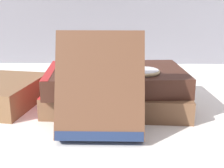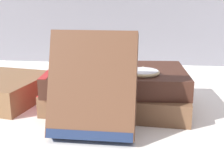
% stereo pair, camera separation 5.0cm
% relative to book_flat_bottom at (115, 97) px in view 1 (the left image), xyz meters
% --- Properties ---
extents(ground_plane, '(3.00, 3.00, 0.00)m').
position_rel_book_flat_bottom_xyz_m(ground_plane, '(-0.00, -0.06, -0.02)').
color(ground_plane, white).
extents(book_flat_bottom, '(0.24, 0.17, 0.04)m').
position_rel_book_flat_bottom_xyz_m(book_flat_bottom, '(0.00, 0.00, 0.00)').
color(book_flat_bottom, brown).
rests_on(book_flat_bottom, ground_plane).
extents(book_flat_top, '(0.23, 0.16, 0.03)m').
position_rel_book_flat_bottom_xyz_m(book_flat_top, '(-0.00, -0.00, 0.03)').
color(book_flat_top, '#422319').
rests_on(book_flat_top, book_flat_bottom).
extents(book_leaning_front, '(0.11, 0.07, 0.14)m').
position_rel_book_flat_bottom_xyz_m(book_leaning_front, '(-0.02, -0.12, 0.05)').
color(book_leaning_front, brown).
rests_on(book_leaning_front, ground_plane).
extents(pocket_watch, '(0.05, 0.06, 0.01)m').
position_rel_book_flat_bottom_xyz_m(pocket_watch, '(0.04, -0.03, 0.05)').
color(pocket_watch, silver).
rests_on(pocket_watch, book_flat_top).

